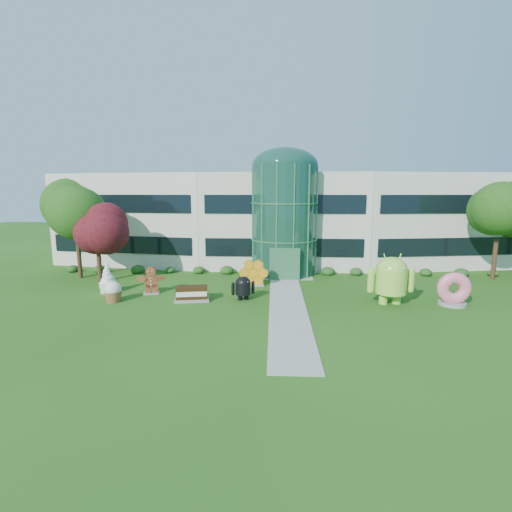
# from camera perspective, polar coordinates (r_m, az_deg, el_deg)

# --- Properties ---
(ground) EXTENTS (140.00, 140.00, 0.00)m
(ground) POSITION_cam_1_polar(r_m,az_deg,el_deg) (23.44, 5.01, -8.82)
(ground) COLOR #215114
(ground) RESTS_ON ground
(building) EXTENTS (46.00, 15.00, 9.30)m
(building) POSITION_cam_1_polar(r_m,az_deg,el_deg) (40.32, 4.12, 5.73)
(building) COLOR beige
(building) RESTS_ON ground
(atrium) EXTENTS (6.00, 6.00, 9.80)m
(atrium) POSITION_cam_1_polar(r_m,az_deg,el_deg) (34.32, 4.36, 5.45)
(atrium) COLOR #194738
(atrium) RESTS_ON ground
(walkway) EXTENTS (2.40, 20.00, 0.04)m
(walkway) POSITION_cam_1_polar(r_m,az_deg,el_deg) (25.34, 4.83, -7.34)
(walkway) COLOR #9E9E93
(walkway) RESTS_ON ground
(tree_red) EXTENTS (4.00, 4.00, 6.00)m
(tree_red) POSITION_cam_1_polar(r_m,az_deg,el_deg) (33.37, -23.12, 1.29)
(tree_red) COLOR #3F0C14
(tree_red) RESTS_ON ground
(trees_backdrop) EXTENTS (52.00, 8.00, 8.40)m
(trees_backdrop) POSITION_cam_1_polar(r_m,az_deg,el_deg) (35.37, 4.30, 4.44)
(trees_backdrop) COLOR #234A12
(trees_backdrop) RESTS_ON ground
(android_green) EXTENTS (3.55, 2.57, 3.78)m
(android_green) POSITION_cam_1_polar(r_m,az_deg,el_deg) (26.48, 20.08, -2.98)
(android_green) COLOR #9BD845
(android_green) RESTS_ON ground
(android_black) EXTENTS (2.01, 1.65, 1.97)m
(android_black) POSITION_cam_1_polar(r_m,az_deg,el_deg) (25.99, -2.00, -4.66)
(android_black) COLOR black
(android_black) RESTS_ON ground
(donut) EXTENTS (2.29, 1.27, 2.28)m
(donut) POSITION_cam_1_polar(r_m,az_deg,el_deg) (28.04, 28.08, -4.43)
(donut) COLOR #DC537B
(donut) RESTS_ON ground
(gingerbread) EXTENTS (2.38, 1.32, 2.08)m
(gingerbread) POSITION_cam_1_polar(r_m,az_deg,el_deg) (28.60, -15.84, -3.58)
(gingerbread) COLOR brown
(gingerbread) RESTS_ON ground
(ice_cream_sandwich) EXTENTS (2.50, 1.54, 1.04)m
(ice_cream_sandwich) POSITION_cam_1_polar(r_m,az_deg,el_deg) (26.22, -9.83, -5.72)
(ice_cream_sandwich) COLOR black
(ice_cream_sandwich) RESTS_ON ground
(honeycomb) EXTENTS (2.52, 1.11, 1.92)m
(honeycomb) POSITION_cam_1_polar(r_m,az_deg,el_deg) (29.84, -0.36, -2.82)
(honeycomb) COLOR orange
(honeycomb) RESTS_ON ground
(froyo) EXTENTS (1.69, 1.69, 2.36)m
(froyo) POSITION_cam_1_polar(r_m,az_deg,el_deg) (29.99, -21.88, -3.04)
(froyo) COLOR white
(froyo) RESTS_ON ground
(cupcake) EXTENTS (1.52, 1.52, 1.45)m
(cupcake) POSITION_cam_1_polar(r_m,az_deg,el_deg) (27.41, -21.13, -5.12)
(cupcake) COLOR white
(cupcake) RESTS_ON ground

